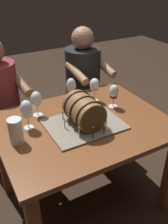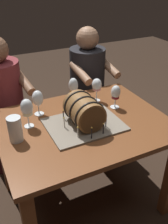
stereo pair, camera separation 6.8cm
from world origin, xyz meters
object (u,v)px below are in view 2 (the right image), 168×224
at_px(wine_glass_amber, 73,87).
at_px(wine_glass_red, 116,93).
at_px(wine_glass_rose, 97,86).
at_px(person_seated_right, 87,93).
at_px(barrel_cake, 84,113).
at_px(wine_glass_white, 27,108).
at_px(beer_pint, 15,130).
at_px(person_seated_left, 5,110).
at_px(wine_glass_empty, 38,99).
at_px(dining_table, 83,137).

bearing_deg(wine_glass_amber, wine_glass_red, -43.12).
height_order(wine_glass_rose, wine_glass_amber, wine_glass_amber).
xyz_separation_m(wine_glass_amber, person_seated_right, (0.33, 0.42, -0.31)).
height_order(barrel_cake, wine_glass_amber, barrel_cake).
distance_m(wine_glass_white, beer_pint, 0.17).
bearing_deg(wine_glass_white, person_seated_left, 95.72).
distance_m(wine_glass_rose, wine_glass_amber, 0.18).
bearing_deg(wine_glass_rose, wine_glass_empty, 179.98).
distance_m(wine_glass_rose, wine_glass_red, 0.17).
bearing_deg(person_seated_left, dining_table, -61.28).
relative_size(wine_glass_empty, person_seated_left, 0.15).
bearing_deg(person_seated_right, barrel_cake, -118.33).
bearing_deg(wine_glass_white, wine_glass_amber, 25.07).
relative_size(wine_glass_amber, person_seated_right, 0.16).
bearing_deg(beer_pint, wine_glass_red, 6.73).
bearing_deg(wine_glass_rose, person_seated_left, 141.79).
height_order(wine_glass_empty, wine_glass_white, wine_glass_white).
distance_m(wine_glass_rose, person_seated_left, 0.85).
bearing_deg(person_seated_left, beer_pint, -93.62).
bearing_deg(beer_pint, person_seated_right, 40.93).
height_order(wine_glass_red, person_seated_right, person_seated_right).
relative_size(wine_glass_amber, person_seated_left, 0.16).
xyz_separation_m(dining_table, beer_pint, (-0.44, -0.00, 0.20)).
distance_m(barrel_cake, wine_glass_white, 0.36).
distance_m(wine_glass_amber, person_seated_left, 0.70).
bearing_deg(wine_glass_white, wine_glass_rose, 12.08).
height_order(dining_table, person_seated_right, person_seated_right).
xyz_separation_m(dining_table, wine_glass_white, (-0.34, 0.11, 0.26)).
relative_size(person_seated_left, person_seated_right, 1.01).
distance_m(dining_table, person_seated_left, 0.83).
relative_size(wine_glass_rose, wine_glass_white, 0.93).
bearing_deg(wine_glass_amber, dining_table, -102.21).
bearing_deg(barrel_cake, person_seated_right, 61.67).
bearing_deg(wine_glass_rose, wine_glass_amber, 157.39).
height_order(wine_glass_rose, person_seated_right, person_seated_right).
relative_size(wine_glass_rose, wine_glass_empty, 1.01).
bearing_deg(person_seated_right, dining_table, -118.77).
bearing_deg(dining_table, barrel_cake, -107.45).
bearing_deg(wine_glass_amber, beer_pint, -148.98).
bearing_deg(wine_glass_rose, wine_glass_red, -64.62).
relative_size(wine_glass_rose, wine_glass_amber, 0.95).
bearing_deg(dining_table, person_seated_left, 118.72).
xyz_separation_m(wine_glass_amber, wine_glass_empty, (-0.30, -0.07, -0.00)).
xyz_separation_m(barrel_cake, person_seated_right, (0.41, 0.76, -0.28)).
height_order(dining_table, wine_glass_empty, wine_glass_empty).
height_order(wine_glass_amber, beer_pint, wine_glass_amber).
bearing_deg(person_seated_left, wine_glass_red, -42.71).
relative_size(wine_glass_empty, wine_glass_red, 1.04).
xyz_separation_m(wine_glass_empty, person_seated_left, (-0.17, 0.49, -0.30)).
xyz_separation_m(wine_glass_rose, wine_glass_empty, (-0.46, 0.00, -0.01)).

